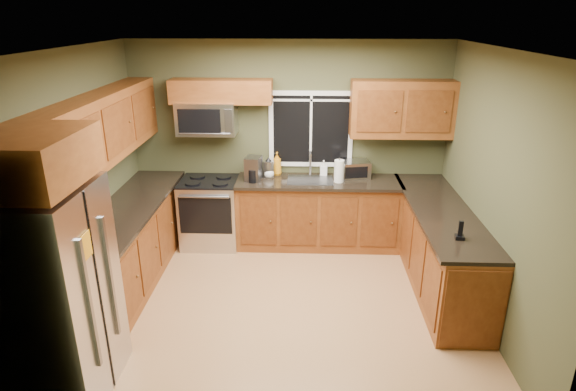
# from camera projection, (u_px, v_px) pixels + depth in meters

# --- Properties ---
(floor) EXTENTS (4.20, 4.20, 0.00)m
(floor) POSITION_uv_depth(u_px,v_px,m) (282.00, 304.00, 5.30)
(floor) COLOR #A57448
(floor) RESTS_ON ground
(ceiling) EXTENTS (4.20, 4.20, 0.00)m
(ceiling) POSITION_uv_depth(u_px,v_px,m) (281.00, 49.00, 4.34)
(ceiling) COLOR white
(ceiling) RESTS_ON back_wall
(back_wall) EXTENTS (4.20, 0.00, 4.20)m
(back_wall) POSITION_uv_depth(u_px,v_px,m) (288.00, 144.00, 6.50)
(back_wall) COLOR #404227
(back_wall) RESTS_ON ground
(front_wall) EXTENTS (4.20, 0.00, 4.20)m
(front_wall) POSITION_uv_depth(u_px,v_px,m) (268.00, 284.00, 3.14)
(front_wall) COLOR #404227
(front_wall) RESTS_ON ground
(left_wall) EXTENTS (0.00, 3.60, 3.60)m
(left_wall) POSITION_uv_depth(u_px,v_px,m) (76.00, 187.00, 4.89)
(left_wall) COLOR #404227
(left_wall) RESTS_ON ground
(right_wall) EXTENTS (0.00, 3.60, 3.60)m
(right_wall) POSITION_uv_depth(u_px,v_px,m) (494.00, 192.00, 4.74)
(right_wall) COLOR #404227
(right_wall) RESTS_ON ground
(window) EXTENTS (1.12, 0.03, 1.02)m
(window) POSITION_uv_depth(u_px,v_px,m) (311.00, 129.00, 6.40)
(window) COLOR white
(window) RESTS_ON back_wall
(base_cabinets_left) EXTENTS (0.60, 2.65, 0.90)m
(base_cabinets_left) POSITION_uv_depth(u_px,v_px,m) (131.00, 245.00, 5.65)
(base_cabinets_left) COLOR brown
(base_cabinets_left) RESTS_ON ground
(countertop_left) EXTENTS (0.65, 2.65, 0.04)m
(countertop_left) POSITION_uv_depth(u_px,v_px,m) (129.00, 208.00, 5.48)
(countertop_left) COLOR black
(countertop_left) RESTS_ON base_cabinets_left
(base_cabinets_back) EXTENTS (2.17, 0.60, 0.90)m
(base_cabinets_back) POSITION_uv_depth(u_px,v_px,m) (318.00, 214.00, 6.52)
(base_cabinets_back) COLOR brown
(base_cabinets_back) RESTS_ON ground
(countertop_back) EXTENTS (2.17, 0.65, 0.04)m
(countertop_back) POSITION_uv_depth(u_px,v_px,m) (319.00, 182.00, 6.33)
(countertop_back) COLOR black
(countertop_back) RESTS_ON base_cabinets_back
(base_cabinets_peninsula) EXTENTS (0.60, 2.52, 0.90)m
(base_cabinets_peninsula) POSITION_uv_depth(u_px,v_px,m) (439.00, 248.00, 5.58)
(base_cabinets_peninsula) COLOR brown
(base_cabinets_peninsula) RESTS_ON ground
(countertop_peninsula) EXTENTS (0.65, 2.50, 0.04)m
(countertop_peninsula) POSITION_uv_depth(u_px,v_px,m) (441.00, 210.00, 5.42)
(countertop_peninsula) COLOR black
(countertop_peninsula) RESTS_ON base_cabinets_peninsula
(upper_cabinets_left) EXTENTS (0.33, 2.65, 0.72)m
(upper_cabinets_left) POSITION_uv_depth(u_px,v_px,m) (104.00, 127.00, 5.15)
(upper_cabinets_left) COLOR brown
(upper_cabinets_left) RESTS_ON left_wall
(upper_cabinets_back_left) EXTENTS (1.30, 0.33, 0.30)m
(upper_cabinets_back_left) POSITION_uv_depth(u_px,v_px,m) (221.00, 91.00, 6.12)
(upper_cabinets_back_left) COLOR brown
(upper_cabinets_back_left) RESTS_ON back_wall
(upper_cabinets_back_right) EXTENTS (1.30, 0.33, 0.72)m
(upper_cabinets_back_right) POSITION_uv_depth(u_px,v_px,m) (402.00, 109.00, 6.11)
(upper_cabinets_back_right) COLOR brown
(upper_cabinets_back_right) RESTS_ON back_wall
(upper_cabinet_over_fridge) EXTENTS (0.72, 0.90, 0.38)m
(upper_cabinet_over_fridge) POSITION_uv_depth(u_px,v_px,m) (28.00, 159.00, 3.42)
(upper_cabinet_over_fridge) COLOR brown
(upper_cabinet_over_fridge) RESTS_ON left_wall
(refrigerator) EXTENTS (0.74, 0.90, 1.80)m
(refrigerator) POSITION_uv_depth(u_px,v_px,m) (56.00, 295.00, 3.83)
(refrigerator) COLOR #B7B7BC
(refrigerator) RESTS_ON ground
(range) EXTENTS (0.76, 0.69, 0.94)m
(range) POSITION_uv_depth(u_px,v_px,m) (210.00, 212.00, 6.54)
(range) COLOR #B7B7BC
(range) RESTS_ON ground
(microwave) EXTENTS (0.76, 0.41, 0.42)m
(microwave) POSITION_uv_depth(u_px,v_px,m) (207.00, 118.00, 6.22)
(microwave) COLOR #B7B7BC
(microwave) RESTS_ON back_wall
(sink) EXTENTS (0.60, 0.42, 0.36)m
(sink) POSITION_uv_depth(u_px,v_px,m) (310.00, 179.00, 6.34)
(sink) COLOR slate
(sink) RESTS_ON countertop_back
(toaster_oven) EXTENTS (0.40, 0.34, 0.22)m
(toaster_oven) POSITION_uv_depth(u_px,v_px,m) (355.00, 169.00, 6.40)
(toaster_oven) COLOR #B7B7BC
(toaster_oven) RESTS_ON countertop_back
(coffee_maker) EXTENTS (0.23, 0.28, 0.32)m
(coffee_maker) POSITION_uv_depth(u_px,v_px,m) (253.00, 170.00, 6.27)
(coffee_maker) COLOR slate
(coffee_maker) RESTS_ON countertop_back
(kettle) EXTENTS (0.20, 0.20, 0.27)m
(kettle) POSITION_uv_depth(u_px,v_px,m) (269.00, 168.00, 6.41)
(kettle) COLOR #B7B7BC
(kettle) RESTS_ON countertop_back
(paper_towel_roll) EXTENTS (0.13, 0.13, 0.32)m
(paper_towel_roll) POSITION_uv_depth(u_px,v_px,m) (339.00, 171.00, 6.22)
(paper_towel_roll) COLOR white
(paper_towel_roll) RESTS_ON countertop_back
(soap_bottle_a) EXTENTS (0.12, 0.12, 0.31)m
(soap_bottle_a) POSITION_uv_depth(u_px,v_px,m) (277.00, 164.00, 6.50)
(soap_bottle_a) COLOR orange
(soap_bottle_a) RESTS_ON countertop_back
(soap_bottle_b) EXTENTS (0.09, 0.10, 0.21)m
(soap_bottle_b) POSITION_uv_depth(u_px,v_px,m) (324.00, 168.00, 6.50)
(soap_bottle_b) COLOR white
(soap_bottle_b) RESTS_ON countertop_back
(soap_bottle_c) EXTENTS (0.17, 0.17, 0.17)m
(soap_bottle_c) POSITION_uv_depth(u_px,v_px,m) (269.00, 171.00, 6.40)
(soap_bottle_c) COLOR white
(soap_bottle_c) RESTS_ON countertop_back
(cordless_phone) EXTENTS (0.10, 0.10, 0.19)m
(cordless_phone) POSITION_uv_depth(u_px,v_px,m) (460.00, 234.00, 4.67)
(cordless_phone) COLOR black
(cordless_phone) RESTS_ON countertop_peninsula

